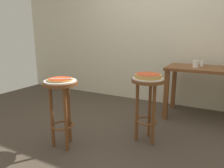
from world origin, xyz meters
TOP-DOWN VIEW (x-y plane):
  - ground_plane at (0.00, 0.00)m, footprint 6.00×6.00m
  - back_wall at (0.00, 1.65)m, footprint 6.00×0.10m
  - stool_foreground at (-0.47, -0.39)m, footprint 0.35×0.35m
  - serving_plate_foreground at (-0.47, -0.39)m, footprint 0.33×0.33m
  - pizza_foreground at (-0.47, -0.39)m, footprint 0.26×0.26m
  - stool_middle at (0.28, 0.15)m, footprint 0.35×0.35m
  - serving_plate_middle at (0.28, 0.15)m, footprint 0.33×0.33m
  - pizza_middle at (0.28, 0.15)m, footprint 0.29×0.29m
  - dining_table at (0.74, 1.15)m, footprint 0.95×0.63m
  - cup_near_edge at (0.65, 1.08)m, footprint 0.08×0.08m
  - condiment_shaker at (0.72, 1.23)m, footprint 0.04×0.04m
  - pizza_server_knife at (-0.44, -0.41)m, footprint 0.21×0.12m

SIDE VIEW (x-z plane):
  - ground_plane at x=0.00m, z-range 0.00..0.00m
  - stool_foreground at x=-0.47m, z-range 0.16..0.88m
  - stool_middle at x=0.28m, z-range 0.16..0.88m
  - dining_table at x=0.74m, z-range 0.24..0.99m
  - serving_plate_foreground at x=-0.47m, z-range 0.72..0.73m
  - serving_plate_middle at x=0.28m, z-range 0.72..0.73m
  - pizza_foreground at x=-0.47m, z-range 0.73..0.75m
  - pizza_middle at x=0.28m, z-range 0.73..0.78m
  - pizza_server_knife at x=-0.44m, z-range 0.75..0.76m
  - condiment_shaker at x=0.72m, z-range 0.75..0.83m
  - cup_near_edge at x=0.65m, z-range 0.75..0.85m
  - back_wall at x=0.00m, z-range 0.00..3.00m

